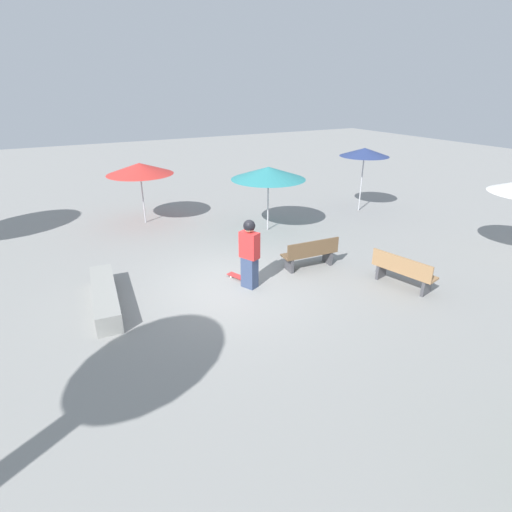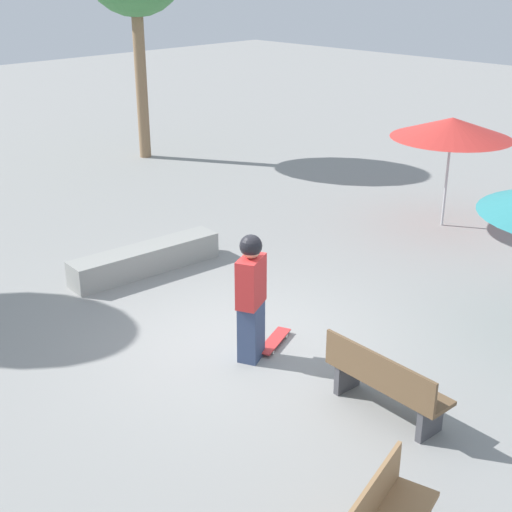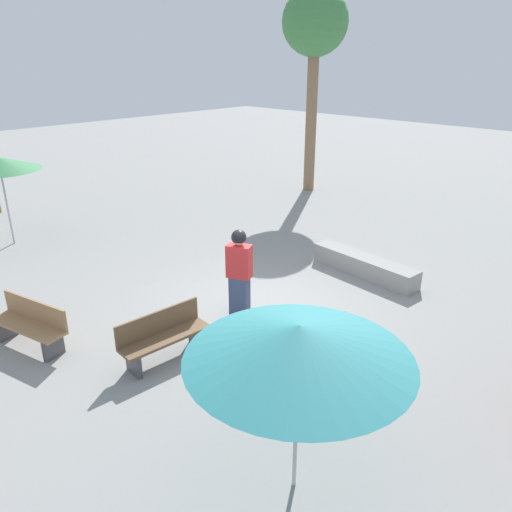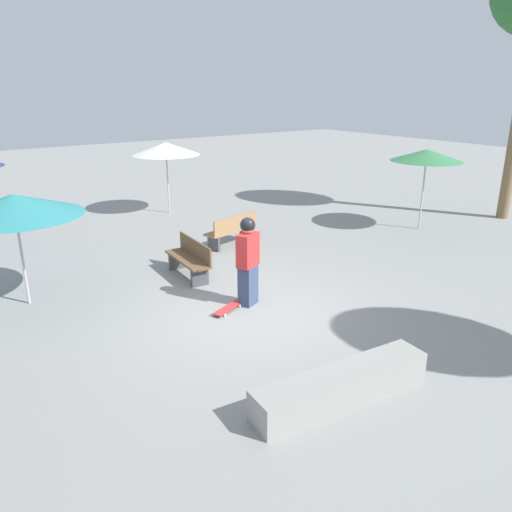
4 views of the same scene
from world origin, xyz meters
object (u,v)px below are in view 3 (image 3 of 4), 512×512
bench_far (30,325)px  palm_tree_far_back (315,29)px  skater_main (239,270)px  concrete_ledge (364,266)px  shade_umbrella_teal (299,342)px  bench_near (164,337)px  skateboard (258,318)px

bench_far → palm_tree_far_back: 13.63m
skater_main → concrete_ledge: (-3.38, 0.77, -0.73)m
bench_far → shade_umbrella_teal: shade_umbrella_teal is taller
concrete_ledge → bench_near: bench_near is taller
shade_umbrella_teal → concrete_ledge: bearing=-155.0°
bench_near → shade_umbrella_teal: bearing=84.5°
palm_tree_far_back → bench_far: bearing=15.1°
bench_near → shade_umbrella_teal: (0.57, 3.34, 1.59)m
bench_near → bench_far: bearing=-51.5°
bench_near → skateboard: bearing=176.5°
shade_umbrella_teal → palm_tree_far_back: (-11.34, -8.65, 3.64)m
bench_near → bench_far: size_ratio=0.98×
skater_main → skateboard: bearing=-19.9°
skateboard → concrete_ledge: bearing=63.9°
bench_near → palm_tree_far_back: palm_tree_far_back is taller
concrete_ledge → bench_far: size_ratio=1.67×
concrete_ledge → skateboard: bearing=-4.9°
concrete_ledge → palm_tree_far_back: (-5.38, -5.88, 5.42)m
concrete_ledge → bench_far: 7.25m
skateboard → shade_umbrella_teal: 4.48m
bench_near → bench_far: (1.38, -2.03, 0.00)m
skater_main → skateboard: (-0.04, 0.48, -0.90)m
skateboard → bench_far: 4.15m
shade_umbrella_teal → skateboard: bearing=-130.5°
concrete_ledge → palm_tree_far_back: palm_tree_far_back is taller
bench_near → palm_tree_far_back: size_ratio=0.23×
bench_far → palm_tree_far_back: bearing=-88.2°
palm_tree_far_back → concrete_ledge: bearing=47.5°
concrete_ledge → palm_tree_far_back: bearing=-132.5°
bench_far → shade_umbrella_teal: size_ratio=0.65×
skater_main → palm_tree_far_back: 11.17m
bench_near → shade_umbrella_teal: size_ratio=0.64×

